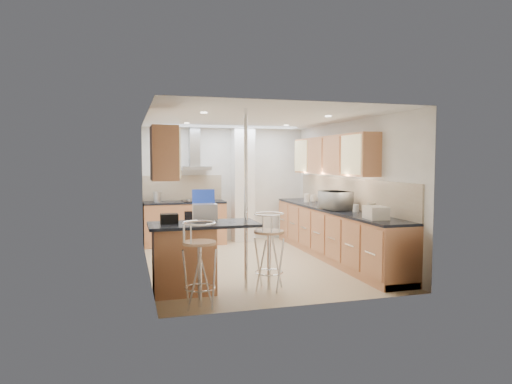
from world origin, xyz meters
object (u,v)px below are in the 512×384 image
object	(u,v)px
microwave	(336,201)
bar_stool_end	(269,251)
bar_stool_near	(200,264)
bread_bin	(376,213)
laptop	(205,212)

from	to	relation	value
microwave	bar_stool_end	distance (m)	2.21
bar_stool_near	bread_bin	distance (m)	2.79
microwave	bar_stool_near	size ratio (longest dim) A/B	0.55
microwave	bread_bin	world-z (taller)	microwave
bar_stool_end	bread_bin	xyz separation A→B (m)	(1.66, 0.03, 0.48)
laptop	bar_stool_near	xyz separation A→B (m)	(-0.22, -0.90, -0.53)
microwave	bar_stool_near	bearing A→B (deg)	119.29
microwave	laptop	xyz separation A→B (m)	(-2.47, -0.93, -0.02)
microwave	bread_bin	xyz separation A→B (m)	(0.01, -1.33, -0.07)
bar_stool_end	bread_bin	size ratio (longest dim) A/B	3.01
microwave	bar_stool_near	world-z (taller)	microwave
laptop	bar_stool_end	world-z (taller)	laptop
microwave	bar_stool_end	world-z (taller)	microwave
bar_stool_near	bread_bin	xyz separation A→B (m)	(2.70, 0.51, 0.49)
microwave	laptop	size ratio (longest dim) A/B	1.72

